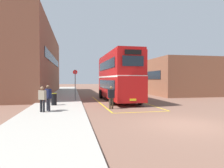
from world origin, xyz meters
TOP-DOWN VIEW (x-y plane):
  - ground_plane at (0.00, 14.40)m, footprint 135.60×135.60m
  - sidewalk_left at (-6.50, 16.80)m, footprint 4.00×57.60m
  - brick_building_left at (-11.41, 22.12)m, footprint 6.69×25.34m
  - depot_building_right at (9.30, 20.32)m, footprint 7.66×15.86m
  - double_decker_bus at (-0.81, 10.84)m, footprint 2.87×10.06m
  - single_deck_bus at (2.56, 26.12)m, footprint 3.04×8.26m
  - pedestrian_boarding at (-2.50, 5.67)m, footprint 0.55×0.34m
  - pedestrian_waiting_near at (-6.86, 4.73)m, footprint 0.46×0.52m
  - pedestrian_waiting_far at (-7.17, 4.34)m, footprint 0.50×0.42m
  - litter_bin at (-6.76, 7.64)m, footprint 0.45×0.45m
  - bus_stop_sign at (-5.05, 10.96)m, footprint 0.44×0.08m
  - bay_marking_yellow at (-0.80, 8.96)m, footprint 4.28×12.06m

SIDE VIEW (x-z plane):
  - ground_plane at x=0.00m, z-range 0.00..0.00m
  - bay_marking_yellow at x=-0.80m, z-range 0.00..0.01m
  - sidewalk_left at x=-6.50m, z-range 0.00..0.14m
  - litter_bin at x=-6.76m, z-range 0.14..1.09m
  - pedestrian_boarding at x=-2.50m, z-range 0.13..1.81m
  - pedestrian_waiting_far at x=-7.17m, z-range 0.26..1.87m
  - pedestrian_waiting_near at x=-6.86m, z-range 0.27..1.96m
  - single_deck_bus at x=2.56m, z-range 0.13..3.15m
  - bus_stop_sign at x=-5.05m, z-range 0.42..3.41m
  - double_decker_bus at x=-0.81m, z-range 0.14..4.89m
  - depot_building_right at x=9.30m, z-range 0.00..5.03m
  - brick_building_left at x=-11.41m, z-range 0.00..9.20m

